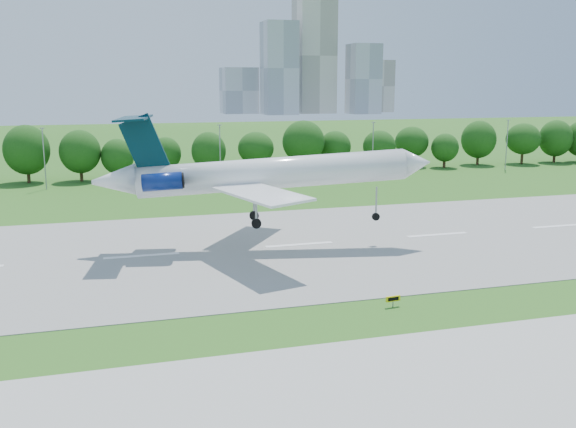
{
  "coord_description": "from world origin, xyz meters",
  "views": [
    {
      "loc": [
        -43.83,
        -52.13,
        20.5
      ],
      "look_at": [
        -23.54,
        18.0,
        5.69
      ],
      "focal_mm": 40.0,
      "sensor_mm": 36.0,
      "label": 1
    }
  ],
  "objects_px": {
    "airliner": "(256,173)",
    "taxi_sign_left": "(393,299)",
    "service_vehicle_a": "(177,185)",
    "service_vehicle_b": "(211,179)"
  },
  "relations": [
    {
      "from": "service_vehicle_b",
      "to": "service_vehicle_a",
      "type": "bearing_deg",
      "value": 116.78
    },
    {
      "from": "airliner",
      "to": "taxi_sign_left",
      "type": "xyz_separation_m",
      "value": [
        7.16,
        -25.27,
        -8.82
      ]
    },
    {
      "from": "airliner",
      "to": "service_vehicle_b",
      "type": "bearing_deg",
      "value": 96.27
    },
    {
      "from": "taxi_sign_left",
      "to": "service_vehicle_a",
      "type": "distance_m",
      "value": 77.51
    },
    {
      "from": "airliner",
      "to": "taxi_sign_left",
      "type": "distance_m",
      "value": 27.71
    },
    {
      "from": "airliner",
      "to": "taxi_sign_left",
      "type": "relative_size",
      "value": 28.21
    },
    {
      "from": "taxi_sign_left",
      "to": "service_vehicle_a",
      "type": "bearing_deg",
      "value": 92.41
    },
    {
      "from": "service_vehicle_a",
      "to": "service_vehicle_b",
      "type": "relative_size",
      "value": 0.94
    },
    {
      "from": "taxi_sign_left",
      "to": "service_vehicle_b",
      "type": "xyz_separation_m",
      "value": [
        -3.49,
        82.76,
        -0.11
      ]
    },
    {
      "from": "service_vehicle_a",
      "to": "service_vehicle_b",
      "type": "xyz_separation_m",
      "value": [
        7.9,
        6.09,
        0.06
      ]
    }
  ]
}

